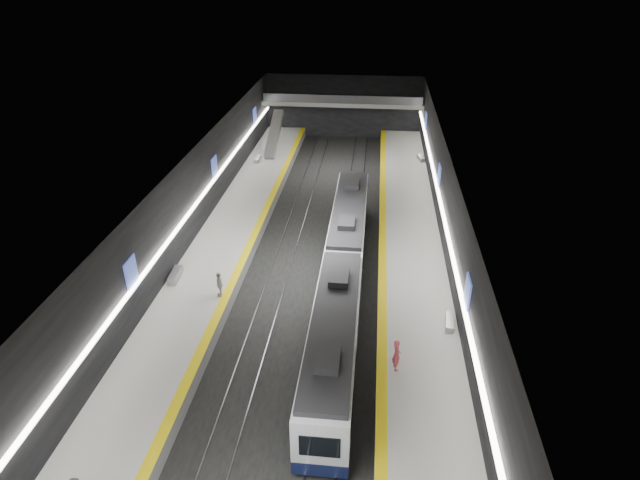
# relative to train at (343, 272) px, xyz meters

# --- Properties ---
(ground) EXTENTS (70.00, 70.00, 0.00)m
(ground) POSITION_rel_train_xyz_m (-2.50, 2.57, -2.20)
(ground) COLOR black
(ground) RESTS_ON ground
(ceiling) EXTENTS (20.00, 70.00, 0.04)m
(ceiling) POSITION_rel_train_xyz_m (-2.50, 2.57, 5.80)
(ceiling) COLOR beige
(ceiling) RESTS_ON wall_left
(wall_left) EXTENTS (0.04, 70.00, 8.00)m
(wall_left) POSITION_rel_train_xyz_m (-12.50, 2.57, 1.80)
(wall_left) COLOR black
(wall_left) RESTS_ON ground
(wall_right) EXTENTS (0.04, 70.00, 8.00)m
(wall_right) POSITION_rel_train_xyz_m (7.50, 2.57, 1.80)
(wall_right) COLOR black
(wall_right) RESTS_ON ground
(wall_back) EXTENTS (20.00, 0.04, 8.00)m
(wall_back) POSITION_rel_train_xyz_m (-2.50, 37.57, 1.80)
(wall_back) COLOR black
(wall_back) RESTS_ON ground
(platform_left) EXTENTS (5.00, 70.00, 1.00)m
(platform_left) POSITION_rel_train_xyz_m (-10.00, 2.57, -1.70)
(platform_left) COLOR slate
(platform_left) RESTS_ON ground
(tile_surface_left) EXTENTS (5.00, 70.00, 0.02)m
(tile_surface_left) POSITION_rel_train_xyz_m (-10.00, 2.57, -1.19)
(tile_surface_left) COLOR #A5A5A0
(tile_surface_left) RESTS_ON platform_left
(tactile_strip_left) EXTENTS (0.60, 70.00, 0.02)m
(tactile_strip_left) POSITION_rel_train_xyz_m (-7.80, 2.57, -1.18)
(tactile_strip_left) COLOR yellow
(tactile_strip_left) RESTS_ON platform_left
(platform_right) EXTENTS (5.00, 70.00, 1.00)m
(platform_right) POSITION_rel_train_xyz_m (5.00, 2.57, -1.70)
(platform_right) COLOR slate
(platform_right) RESTS_ON ground
(tile_surface_right) EXTENTS (5.00, 70.00, 0.02)m
(tile_surface_right) POSITION_rel_train_xyz_m (5.00, 2.57, -1.19)
(tile_surface_right) COLOR #A5A5A0
(tile_surface_right) RESTS_ON platform_right
(tactile_strip_right) EXTENTS (0.60, 70.00, 0.02)m
(tactile_strip_right) POSITION_rel_train_xyz_m (2.80, 2.57, -1.18)
(tactile_strip_right) COLOR yellow
(tactile_strip_right) RESTS_ON platform_right
(rails) EXTENTS (6.52, 70.00, 0.12)m
(rails) POSITION_rel_train_xyz_m (-2.50, 2.57, -2.14)
(rails) COLOR gray
(rails) RESTS_ON ground
(train) EXTENTS (2.69, 30.04, 3.60)m
(train) POSITION_rel_train_xyz_m (0.00, 0.00, 0.00)
(train) COLOR #10173C
(train) RESTS_ON ground
(ad_posters) EXTENTS (19.94, 53.50, 2.20)m
(ad_posters) POSITION_rel_train_xyz_m (-2.50, 3.57, 2.30)
(ad_posters) COLOR #3A4DAE
(ad_posters) RESTS_ON wall_left
(cove_light_left) EXTENTS (0.25, 68.60, 0.12)m
(cove_light_left) POSITION_rel_train_xyz_m (-12.30, 2.57, 1.60)
(cove_light_left) COLOR white
(cove_light_left) RESTS_ON wall_left
(cove_light_right) EXTENTS (0.25, 68.60, 0.12)m
(cove_light_right) POSITION_rel_train_xyz_m (7.30, 2.57, 1.60)
(cove_light_right) COLOR white
(cove_light_right) RESTS_ON wall_right
(mezzanine_bridge) EXTENTS (20.00, 3.00, 1.50)m
(mezzanine_bridge) POSITION_rel_train_xyz_m (-2.50, 35.49, 2.84)
(mezzanine_bridge) COLOR gray
(mezzanine_bridge) RESTS_ON wall_left
(escalator) EXTENTS (1.20, 7.50, 3.92)m
(escalator) POSITION_rel_train_xyz_m (-10.00, 28.57, 0.70)
(escalator) COLOR #99999E
(escalator) RESTS_ON platform_left
(bench_left_near) EXTENTS (0.69, 2.08, 0.50)m
(bench_left_near) POSITION_rel_train_xyz_m (-12.00, -0.18, -0.95)
(bench_left_near) COLOR #99999E
(bench_left_near) RESTS_ON platform_left
(bench_left_far) EXTENTS (0.62, 1.79, 0.43)m
(bench_left_far) POSITION_rel_train_xyz_m (-11.23, 24.40, -0.98)
(bench_left_far) COLOR #99999E
(bench_left_far) RESTS_ON platform_left
(bench_right_near) EXTENTS (0.69, 1.83, 0.44)m
(bench_right_near) POSITION_rel_train_xyz_m (7.00, -3.68, -0.98)
(bench_right_near) COLOR #99999E
(bench_right_near) RESTS_ON platform_right
(bench_right_far) EXTENTS (0.84, 1.84, 0.43)m
(bench_right_far) POSITION_rel_train_xyz_m (7.00, 26.62, -0.98)
(bench_right_far) COLOR #99999E
(bench_right_far) RESTS_ON platform_right
(passenger_right_a) EXTENTS (0.62, 0.80, 1.96)m
(passenger_right_a) POSITION_rel_train_xyz_m (3.55, -8.05, -0.22)
(passenger_right_a) COLOR #D54F60
(passenger_right_a) RESTS_ON platform_right
(passenger_left_a) EXTENTS (0.73, 1.16, 1.84)m
(passenger_left_a) POSITION_rel_train_xyz_m (-8.18, -2.01, -0.27)
(passenger_left_a) COLOR beige
(passenger_left_a) RESTS_ON platform_left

